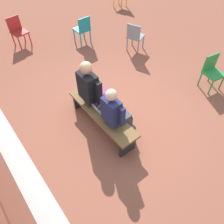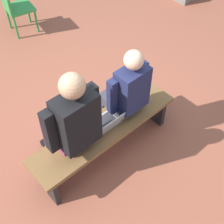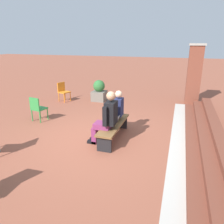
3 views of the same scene
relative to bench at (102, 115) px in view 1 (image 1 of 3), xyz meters
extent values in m
plane|color=brown|center=(0.15, -0.40, -0.35)|extent=(60.00, 60.00, 0.00)
cube|color=#B7B2A8|center=(0.00, 1.74, -0.35)|extent=(8.28, 0.40, 0.01)
cube|color=brown|center=(0.00, 0.00, 0.07)|extent=(1.80, 0.44, 0.05)
cube|color=black|center=(-0.80, 0.00, -0.15)|extent=(0.06, 0.37, 0.40)
cube|color=black|center=(0.80, 0.00, -0.15)|extent=(0.06, 0.37, 0.40)
cube|color=#383842|center=(-0.36, -0.16, 0.15)|extent=(0.31, 0.36, 0.13)
cube|color=#383842|center=(-0.44, -0.34, -0.13)|extent=(0.10, 0.11, 0.45)
cube|color=black|center=(-0.44, -0.40, -0.32)|extent=(0.10, 0.22, 0.06)
cube|color=#383842|center=(-0.27, -0.34, -0.13)|extent=(0.10, 0.11, 0.45)
cube|color=black|center=(-0.27, -0.40, -0.32)|extent=(0.10, 0.22, 0.06)
cube|color=#1E2347|center=(-0.36, 0.04, 0.47)|extent=(0.34, 0.22, 0.51)
cube|color=maroon|center=(-0.36, -0.08, 0.43)|extent=(0.05, 0.01, 0.30)
cube|color=#1E2347|center=(-0.57, -0.03, 0.45)|extent=(0.08, 0.09, 0.43)
cube|color=#1E2347|center=(-0.14, -0.03, 0.45)|extent=(0.08, 0.09, 0.43)
sphere|color=#DBAD89|center=(-0.36, 0.04, 0.85)|extent=(0.20, 0.20, 0.20)
cube|color=#7F2D5B|center=(0.37, -0.19, 0.16)|extent=(0.36, 0.42, 0.15)
cube|color=#7F2D5B|center=(0.27, -0.40, -0.13)|extent=(0.12, 0.13, 0.45)
cube|color=black|center=(0.27, -0.47, -0.32)|extent=(0.12, 0.25, 0.07)
cube|color=#7F2D5B|center=(0.46, -0.40, -0.13)|extent=(0.12, 0.13, 0.45)
cube|color=black|center=(0.46, -0.47, -0.32)|extent=(0.12, 0.25, 0.07)
cube|color=black|center=(0.37, 0.04, 0.53)|extent=(0.40, 0.25, 0.59)
cube|color=black|center=(0.12, -0.03, 0.51)|extent=(0.09, 0.11, 0.50)
cube|color=black|center=(0.62, -0.03, 0.51)|extent=(0.09, 0.11, 0.50)
sphere|color=tan|center=(0.37, 0.04, 0.97)|extent=(0.23, 0.23, 0.23)
cube|color=#9EA0A5|center=(-0.02, -0.04, 0.11)|extent=(0.32, 0.22, 0.02)
cube|color=#2D2D33|center=(-0.02, -0.05, 0.12)|extent=(0.29, 0.15, 0.00)
cube|color=#9EA0A5|center=(-0.02, 0.10, 0.21)|extent=(0.32, 0.07, 0.19)
cube|color=#33519E|center=(-0.02, 0.09, 0.21)|extent=(0.28, 0.06, 0.17)
cube|color=teal|center=(3.16, -1.56, 0.07)|extent=(0.43, 0.43, 0.04)
cube|color=teal|center=(2.97, -1.57, 0.29)|extent=(0.05, 0.40, 0.40)
cylinder|color=teal|center=(3.35, -1.74, -0.15)|extent=(0.04, 0.04, 0.40)
cylinder|color=teal|center=(3.34, -1.38, -0.15)|extent=(0.04, 0.04, 0.40)
cylinder|color=teal|center=(2.99, -1.75, -0.15)|extent=(0.04, 0.04, 0.40)
cylinder|color=teal|center=(2.98, -1.39, -0.15)|extent=(0.04, 0.04, 0.40)
cube|color=red|center=(4.14, 0.01, 0.07)|extent=(0.48, 0.48, 0.04)
cube|color=red|center=(4.33, 0.04, 0.29)|extent=(0.10, 0.40, 0.40)
cylinder|color=red|center=(3.94, 0.16, -0.15)|extent=(0.04, 0.04, 0.40)
cylinder|color=red|center=(3.99, -0.19, -0.15)|extent=(0.04, 0.04, 0.40)
cylinder|color=red|center=(4.29, 0.22, -0.15)|extent=(0.04, 0.04, 0.40)
cylinder|color=red|center=(4.35, -0.14, -0.15)|extent=(0.04, 0.04, 0.40)
cube|color=#2D893D|center=(-0.64, -2.84, 0.07)|extent=(0.49, 0.49, 0.04)
cube|color=#2D893D|center=(-0.45, -2.87, 0.29)|extent=(0.11, 0.40, 0.40)
cylinder|color=#2D893D|center=(-0.78, -2.63, -0.15)|extent=(0.04, 0.04, 0.40)
cylinder|color=#2D893D|center=(-0.84, -2.99, -0.15)|extent=(0.04, 0.04, 0.40)
cylinder|color=#2D893D|center=(-0.43, -2.70, -0.15)|extent=(0.04, 0.04, 0.40)
cylinder|color=#2D893D|center=(-0.49, -3.05, -0.15)|extent=(0.04, 0.04, 0.40)
cube|color=gray|center=(1.82, -2.58, 0.07)|extent=(0.55, 0.55, 0.04)
cube|color=gray|center=(1.75, -2.40, 0.29)|extent=(0.39, 0.19, 0.40)
cylinder|color=gray|center=(1.72, -2.81, -0.15)|extent=(0.04, 0.04, 0.40)
cylinder|color=gray|center=(2.05, -2.68, -0.15)|extent=(0.04, 0.04, 0.40)
cylinder|color=gray|center=(1.59, -2.48, -0.15)|extent=(0.04, 0.04, 0.40)
cylinder|color=gray|center=(1.92, -2.34, -0.15)|extent=(0.04, 0.04, 0.40)
cylinder|color=gold|center=(4.62, -3.99, -0.15)|extent=(0.04, 0.04, 0.40)
cylinder|color=gold|center=(4.27, -4.09, -0.15)|extent=(0.04, 0.04, 0.40)
cylinder|color=gold|center=(4.38, -4.43, -0.15)|extent=(0.04, 0.04, 0.40)
camera|label=1|loc=(-2.41, 1.64, 3.30)|focal=35.00mm
camera|label=2|loc=(1.37, 1.64, 2.73)|focal=50.00mm
camera|label=3|loc=(5.37, 1.64, 2.31)|focal=35.00mm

